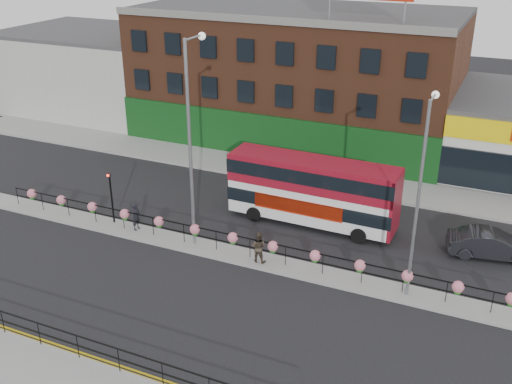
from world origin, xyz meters
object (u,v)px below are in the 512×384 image
at_px(pedestrian_a, 136,216).
at_px(lamp_column_east, 421,183).
at_px(double_decker_bus, 313,186).
at_px(pedestrian_b, 259,247).
at_px(car, 491,244).
at_px(lamp_column_west, 192,127).

relative_size(pedestrian_a, lamp_column_east, 0.17).
relative_size(double_decker_bus, pedestrian_b, 5.86).
xyz_separation_m(car, lamp_column_east, (-3.28, -5.37, 5.05)).
relative_size(double_decker_bus, lamp_column_east, 1.04).
bearing_deg(car, lamp_column_west, 96.73).
xyz_separation_m(pedestrian_b, lamp_column_east, (7.66, 0.36, 4.79)).
bearing_deg(pedestrian_b, lamp_column_east, -178.92).
distance_m(car, lamp_column_east, 8.07).
height_order(car, pedestrian_b, pedestrian_b).
bearing_deg(lamp_column_east, pedestrian_b, -177.32).
xyz_separation_m(car, pedestrian_a, (-18.78, -5.32, 0.23)).
relative_size(double_decker_bus, pedestrian_a, 6.06).
bearing_deg(double_decker_bus, car, 1.53).
distance_m(car, pedestrian_b, 12.35).
xyz_separation_m(pedestrian_a, pedestrian_b, (7.84, -0.41, 0.03)).
bearing_deg(pedestrian_a, double_decker_bus, -58.49).
distance_m(double_decker_bus, lamp_column_west, 8.20).
bearing_deg(lamp_column_east, double_decker_bus, 142.44).
height_order(pedestrian_a, lamp_column_east, lamp_column_east).
height_order(pedestrian_b, lamp_column_west, lamp_column_west).
distance_m(pedestrian_a, lamp_column_west, 6.95).
xyz_separation_m(double_decker_bus, pedestrian_a, (-8.86, -5.05, -1.49)).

